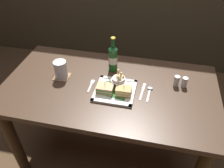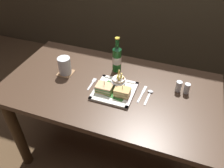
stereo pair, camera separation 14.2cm
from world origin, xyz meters
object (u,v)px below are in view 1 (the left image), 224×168
(sandwich_half_left, at_px, (105,89))
(salt_shaker, at_px, (176,81))
(sandwich_half_right, at_px, (124,91))
(fork, at_px, (91,85))
(knife, at_px, (143,91))
(dining_table, at_px, (109,101))
(beer_bottle, at_px, (113,58))
(fries_cup, at_px, (119,80))
(pepper_shaker, at_px, (184,83))
(spoon, at_px, (150,90))
(water_glass, at_px, (61,70))
(square_plate, at_px, (115,91))

(sandwich_half_left, relative_size, salt_shaker, 1.43)
(sandwich_half_right, xyz_separation_m, fork, (-0.22, 0.05, -0.03))
(knife, distance_m, salt_shaker, 0.23)
(dining_table, xyz_separation_m, beer_bottle, (-0.01, 0.18, 0.23))
(sandwich_half_right, relative_size, salt_shaker, 1.34)
(sandwich_half_right, relative_size, fries_cup, 0.83)
(salt_shaker, bearing_deg, fries_cup, -164.34)
(sandwich_half_left, height_order, pepper_shaker, sandwich_half_left)
(dining_table, xyz_separation_m, fork, (-0.12, -0.01, 0.13))
(fries_cup, distance_m, fork, 0.19)
(beer_bottle, bearing_deg, fries_cup, -67.16)
(dining_table, height_order, spoon, spoon)
(dining_table, xyz_separation_m, salt_shaker, (0.42, 0.10, 0.16))
(salt_shaker, bearing_deg, sandwich_half_right, -151.58)
(sandwich_half_left, relative_size, water_glass, 0.86)
(beer_bottle, height_order, pepper_shaker, beer_bottle)
(beer_bottle, distance_m, salt_shaker, 0.44)
(knife, xyz_separation_m, salt_shaker, (0.20, 0.10, 0.03))
(sandwich_half_left, bearing_deg, spoon, 15.99)
(sandwich_half_left, distance_m, beer_bottle, 0.25)
(pepper_shaker, bearing_deg, knife, -158.36)
(square_plate, height_order, fries_cup, fries_cup)
(square_plate, relative_size, salt_shaker, 3.47)
(salt_shaker, bearing_deg, beer_bottle, 169.83)
(salt_shaker, bearing_deg, pepper_shaker, 0.00)
(sandwich_half_right, relative_size, pepper_shaker, 1.41)
(sandwich_half_left, distance_m, pepper_shaker, 0.51)
(fork, height_order, salt_shaker, salt_shaker)
(dining_table, height_order, sandwich_half_right, sandwich_half_right)
(beer_bottle, bearing_deg, sandwich_half_left, -89.10)
(dining_table, relative_size, fries_cup, 11.96)
(sandwich_half_left, distance_m, water_glass, 0.34)
(square_plate, height_order, water_glass, water_glass)
(sandwich_half_left, bearing_deg, fork, 153.50)
(pepper_shaker, bearing_deg, spoon, -156.28)
(knife, bearing_deg, dining_table, -179.29)
(sandwich_half_right, bearing_deg, spoon, 26.72)
(sandwich_half_right, distance_m, fries_cup, 0.09)
(fries_cup, xyz_separation_m, water_glass, (-0.39, 0.02, -0.00))
(fries_cup, distance_m, beer_bottle, 0.20)
(dining_table, xyz_separation_m, pepper_shaker, (0.47, 0.10, 0.16))
(fries_cup, relative_size, salt_shaker, 1.62)
(dining_table, relative_size, salt_shaker, 19.33)
(sandwich_half_left, bearing_deg, pepper_shaker, 19.47)
(sandwich_half_left, height_order, fries_cup, fries_cup)
(square_plate, height_order, spoon, square_plate)
(fork, bearing_deg, pepper_shaker, 11.21)
(beer_bottle, bearing_deg, fork, -117.99)
(dining_table, distance_m, sandwich_half_right, 0.21)
(spoon, relative_size, pepper_shaker, 2.06)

